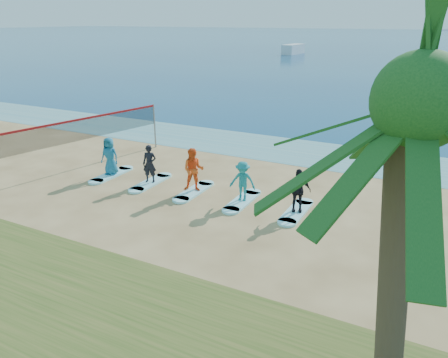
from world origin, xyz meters
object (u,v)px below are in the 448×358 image
at_px(surfboard_0, 112,175).
at_px(surfboard_4, 296,212).
at_px(student_4, 297,190).
at_px(boat_offshore_a, 293,54).
at_px(student_3, 243,181).
at_px(student_0, 110,156).
at_px(student_1, 150,164).
at_px(student_2, 194,170).
at_px(paddleboard, 398,147).
at_px(surfboard_2, 194,191).
at_px(volleyball_net, 84,129).
at_px(paddleboarder, 401,131).
at_px(surfboard_1, 151,183).
at_px(palm_tree, 420,104).
at_px(surfboard_3, 242,201).

height_order(surfboard_0, surfboard_4, same).
bearing_deg(surfboard_0, student_4, 0.00).
height_order(boat_offshore_a, student_3, student_3).
bearing_deg(student_0, student_1, -9.07).
bearing_deg(boat_offshore_a, student_0, -73.03).
height_order(boat_offshore_a, student_2, student_2).
relative_size(paddleboard, boat_offshore_a, 0.43).
xyz_separation_m(paddleboard, student_3, (-4.62, -11.34, 0.85)).
distance_m(boat_offshore_a, surfboard_4, 79.13).
distance_m(student_1, surfboard_2, 2.45).
distance_m(volleyball_net, student_4, 11.21).
height_order(boat_offshore_a, student_0, student_0).
bearing_deg(volleyball_net, paddleboard, 38.60).
bearing_deg(paddleboarder, surfboard_4, -177.26).
bearing_deg(student_4, paddleboarder, 58.46).
height_order(paddleboarder, student_3, paddleboarder).
relative_size(surfboard_0, surfboard_1, 1.00).
bearing_deg(student_1, surfboard_4, -18.95).
relative_size(palm_tree, paddleboard, 2.36).
height_order(volleyball_net, palm_tree, palm_tree).
bearing_deg(palm_tree, student_2, 138.77).
relative_size(surfboard_0, student_0, 1.24).
bearing_deg(volleyball_net, student_2, -4.97).
xyz_separation_m(volleyball_net, student_3, (8.86, -0.57, -1.00)).
xyz_separation_m(boat_offshore_a, student_3, (23.58, -74.78, 0.91)).
xyz_separation_m(paddleboarder, student_1, (-9.19, -11.34, -0.03)).
distance_m(paddleboarder, student_4, 11.58).
distance_m(volleyball_net, paddleboarder, 17.28).
distance_m(surfboard_0, student_1, 2.45).
bearing_deg(student_2, student_1, 157.47).
height_order(surfboard_3, student_3, student_3).
distance_m(volleyball_net, paddleboard, 17.35).
bearing_deg(surfboard_1, surfboard_2, 0.00).
relative_size(volleyball_net, student_0, 5.00).
bearing_deg(student_4, palm_tree, -81.29).
bearing_deg(surfboard_1, student_1, 0.00).
height_order(paddleboarder, student_4, paddleboarder).
height_order(student_1, student_4, student_1).
xyz_separation_m(surfboard_3, student_4, (2.28, 0.00, 0.89)).
bearing_deg(surfboard_0, student_0, 0.00).
bearing_deg(surfboard_1, student_3, 0.00).
distance_m(paddleboarder, surfboard_4, 11.61).
distance_m(palm_tree, surfboard_1, 14.62).
relative_size(surfboard_2, surfboard_3, 1.00).
bearing_deg(student_2, surfboard_4, -22.53).
xyz_separation_m(surfboard_1, student_2, (2.28, 0.00, 0.97)).
distance_m(boat_offshore_a, surfboard_0, 76.63).
bearing_deg(palm_tree, surfboard_1, 145.21).
bearing_deg(paddleboarder, surfboard_1, 155.35).
distance_m(volleyball_net, surfboard_0, 2.80).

